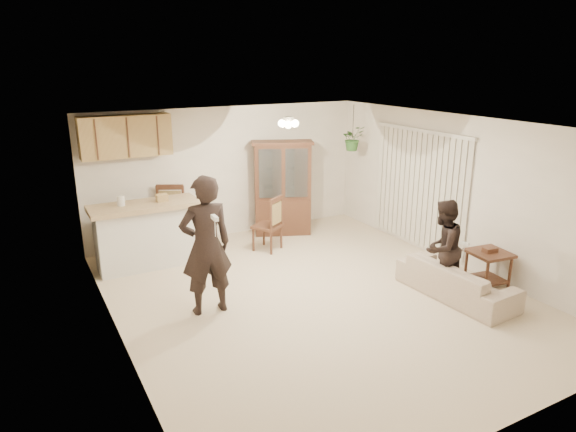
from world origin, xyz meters
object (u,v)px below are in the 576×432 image
sofa (457,273)px  china_hutch (282,189)px  adult (206,250)px  child (442,251)px  side_table (488,270)px  chair_hutch_right (267,235)px  chair_bar (121,250)px  chair_hutch_left (170,234)px

sofa → china_hutch: china_hutch is taller
adult → child: 3.38m
china_hutch → side_table: 4.12m
child → side_table: (0.74, -0.23, -0.36)m
child → side_table: size_ratio=2.02×
sofa → adult: size_ratio=1.04×
child → sofa: bearing=116.5°
china_hutch → chair_hutch_right: bearing=-111.6°
side_table → chair_hutch_right: size_ratio=0.66×
side_table → chair_bar: chair_bar is taller
chair_bar → chair_hutch_left: (0.92, 0.25, 0.05)m
chair_hutch_right → chair_hutch_left: bearing=-58.1°
sofa → side_table: (0.59, -0.05, -0.05)m
child → chair_bar: child is taller
china_hutch → chair_hutch_right: 1.16m
side_table → china_hutch: bearing=110.9°
adult → child: adult is taller
chair_hutch_left → chair_hutch_right: 1.74m
sofa → child: 0.39m
sofa → adult: adult is taller
china_hutch → chair_bar: size_ratio=1.84×
chair_bar → side_table: bearing=-59.1°
side_table → chair_bar: size_ratio=0.67×
sofa → side_table: 0.60m
child → china_hutch: china_hutch is taller
china_hutch → side_table: size_ratio=2.75×
china_hutch → chair_bar: china_hutch is taller
adult → chair_bar: bearing=-69.0°
adult → chair_hutch_left: bearing=-91.4°
chair_hutch_left → china_hutch: bearing=26.5°
sofa → chair_bar: chair_bar is taller
sofa → chair_hutch_left: size_ratio=1.57×
chair_hutch_right → side_table: bearing=91.5°
sofa → side_table: bearing=-97.6°
adult → child: bearing=163.7°
china_hutch → chair_hutch_left: size_ratio=1.54×
side_table → chair_hutch_right: (-2.14, 3.10, -0.03)m
chair_hutch_right → adult: bearing=11.4°
child → chair_hutch_right: (-1.40, 2.88, -0.39)m
side_table → chair_hutch_left: size_ratio=0.56×
china_hutch → chair_hutch_right: (-0.69, -0.70, -0.63)m
adult → chair_bar: adult is taller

